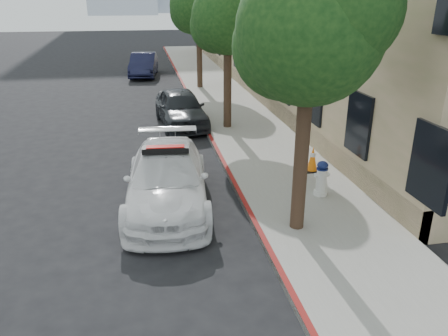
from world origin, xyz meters
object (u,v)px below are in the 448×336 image
at_px(parked_car_far, 144,65).
at_px(traffic_cone, 312,159).
at_px(parked_car_mid, 181,108).
at_px(police_car, 167,179).
at_px(fire_hydrant, 322,179).

distance_m(parked_car_far, traffic_cone, 18.48).
relative_size(parked_car_mid, traffic_cone, 5.71).
xyz_separation_m(parked_car_far, traffic_cone, (4.50, -17.93, -0.21)).
height_order(parked_car_mid, traffic_cone, parked_car_mid).
xyz_separation_m(police_car, parked_car_mid, (0.98, 7.12, 0.01)).
bearing_deg(police_car, traffic_cone, 19.86).
bearing_deg(parked_car_far, fire_hydrant, -71.98).
bearing_deg(parked_car_mid, parked_car_far, 91.02).
xyz_separation_m(parked_car_mid, parked_car_far, (-1.28, 11.96, 0.01)).
distance_m(parked_car_mid, fire_hydrant, 8.05).
height_order(police_car, traffic_cone, police_car).
distance_m(parked_car_mid, parked_car_far, 12.03).
height_order(parked_car_mid, fire_hydrant, parked_car_mid).
bearing_deg(traffic_cone, police_car, -164.69).
relative_size(parked_car_mid, parked_car_far, 0.96).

